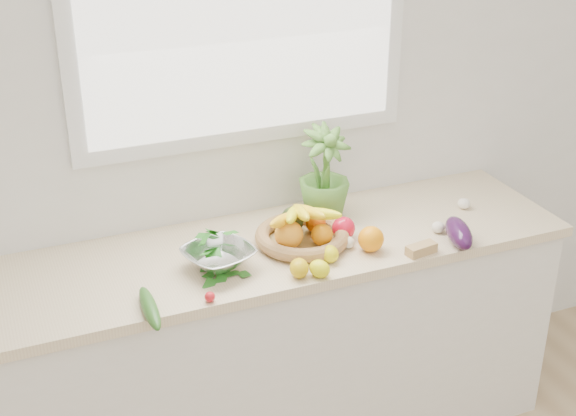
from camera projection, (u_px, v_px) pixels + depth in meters
name	position (u px, v px, depth m)	size (l,w,h in m)	color
back_wall	(243.00, 104.00, 3.00)	(4.50, 0.02, 2.70)	white
counter_cabinet	(274.00, 350.00, 3.16)	(2.20, 0.58, 0.86)	silver
countertop	(273.00, 249.00, 2.96)	(2.24, 0.62, 0.04)	beige
orange_loose	(371.00, 239.00, 2.89)	(0.09, 0.09, 0.09)	orange
lemon_a	(330.00, 254.00, 2.83)	(0.06, 0.08, 0.06)	yellow
lemon_b	(299.00, 268.00, 2.73)	(0.07, 0.08, 0.07)	gold
lemon_c	(320.00, 269.00, 2.73)	(0.06, 0.08, 0.06)	#EEED0C
apple	(344.00, 228.00, 2.98)	(0.09, 0.09, 0.09)	red
ginger	(421.00, 249.00, 2.88)	(0.12, 0.05, 0.04)	tan
garlic_a	(348.00, 242.00, 2.92)	(0.05, 0.05, 0.04)	silver
garlic_b	(464.00, 204.00, 3.22)	(0.05, 0.05, 0.04)	white
garlic_c	(438.00, 227.00, 3.03)	(0.05, 0.05, 0.04)	silver
eggplant	(459.00, 233.00, 2.94)	(0.08, 0.22, 0.09)	#2D0E34
cucumber	(150.00, 308.00, 2.52)	(0.05, 0.26, 0.05)	#2D5719
radish	(210.00, 297.00, 2.60)	(0.03, 0.03, 0.03)	red
potted_herb	(324.00, 173.00, 3.07)	(0.20, 0.20, 0.36)	#4F8630
fruit_basket	(301.00, 231.00, 2.94)	(0.41, 0.41, 0.18)	tan
colander_with_spinach	(218.00, 253.00, 2.77)	(0.30, 0.30, 0.12)	silver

